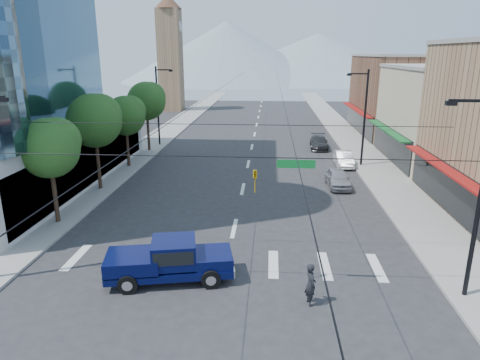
{
  "coord_description": "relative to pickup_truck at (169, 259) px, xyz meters",
  "views": [
    {
      "loc": [
        2.12,
        -18.32,
        10.36
      ],
      "look_at": [
        0.33,
        6.41,
        3.0
      ],
      "focal_mm": 32.0,
      "sensor_mm": 36.0,
      "label": 1
    }
  ],
  "objects": [
    {
      "name": "ground",
      "position": [
        2.52,
        0.4,
        -1.05
      ],
      "size": [
        160.0,
        160.0,
        0.0
      ],
      "primitive_type": "plane",
      "color": "#28282B",
      "rests_on": "ground"
    },
    {
      "name": "sidewalk_left",
      "position": [
        -9.48,
        40.4,
        -0.98
      ],
      "size": [
        4.0,
        120.0,
        0.15
      ],
      "primitive_type": "cube",
      "color": "gray",
      "rests_on": "ground"
    },
    {
      "name": "sidewalk_right",
      "position": [
        14.52,
        40.4,
        -0.98
      ],
      "size": [
        4.0,
        120.0,
        0.15
      ],
      "primitive_type": "cube",
      "color": "gray",
      "rests_on": "ground"
    },
    {
      "name": "shop_mid",
      "position": [
        22.52,
        24.4,
        3.45
      ],
      "size": [
        12.0,
        14.0,
        9.0
      ],
      "primitive_type": "cube",
      "color": "tan",
      "rests_on": "ground"
    },
    {
      "name": "shop_far",
      "position": [
        22.52,
        40.4,
        3.95
      ],
      "size": [
        12.0,
        18.0,
        10.0
      ],
      "primitive_type": "cube",
      "color": "brown",
      "rests_on": "ground"
    },
    {
      "name": "clock_tower",
      "position": [
        -13.98,
        62.4,
        9.59
      ],
      "size": [
        4.8,
        4.8,
        20.4
      ],
      "color": "#8C6B4C",
      "rests_on": "ground"
    },
    {
      "name": "mountain_left",
      "position": [
        -12.48,
        150.4,
        9.95
      ],
      "size": [
        80.0,
        80.0,
        22.0
      ],
      "primitive_type": "cone",
      "color": "gray",
      "rests_on": "ground"
    },
    {
      "name": "mountain_right",
      "position": [
        22.52,
        160.4,
        7.95
      ],
      "size": [
        90.0,
        90.0,
        18.0
      ],
      "primitive_type": "cone",
      "color": "gray",
      "rests_on": "ground"
    },
    {
      "name": "tree_near",
      "position": [
        -8.55,
        6.5,
        3.94
      ],
      "size": [
        3.65,
        3.64,
        6.71
      ],
      "color": "black",
      "rests_on": "ground"
    },
    {
      "name": "tree_midnear",
      "position": [
        -8.55,
        13.5,
        4.54
      ],
      "size": [
        4.09,
        4.09,
        7.52
      ],
      "color": "black",
      "rests_on": "ground"
    },
    {
      "name": "tree_midfar",
      "position": [
        -8.55,
        20.5,
        3.94
      ],
      "size": [
        3.65,
        3.64,
        6.71
      ],
      "color": "black",
      "rests_on": "ground"
    },
    {
      "name": "tree_far",
      "position": [
        -8.55,
        27.5,
        4.54
      ],
      "size": [
        4.09,
        4.09,
        7.52
      ],
      "color": "black",
      "rests_on": "ground"
    },
    {
      "name": "signal_rig",
      "position": [
        2.71,
        -0.6,
        3.59
      ],
      "size": [
        21.8,
        0.2,
        9.0
      ],
      "color": "black",
      "rests_on": "ground"
    },
    {
      "name": "lamp_pole_nw",
      "position": [
        -8.15,
        30.4,
        3.89
      ],
      "size": [
        2.0,
        0.25,
        9.0
      ],
      "color": "black",
      "rests_on": "ground"
    },
    {
      "name": "lamp_pole_ne",
      "position": [
        13.19,
        22.4,
        3.89
      ],
      "size": [
        2.0,
        0.25,
        9.0
      ],
      "color": "black",
      "rests_on": "ground"
    },
    {
      "name": "pickup_truck",
      "position": [
        0.0,
        0.0,
        0.0
      ],
      "size": [
        6.26,
        3.23,
        2.02
      ],
      "rotation": [
        0.0,
        0.0,
        0.2
      ],
      "color": "#080D40",
      "rests_on": "ground"
    },
    {
      "name": "pedestrian",
      "position": [
        6.46,
        -1.6,
        -0.11
      ],
      "size": [
        0.63,
        0.79,
        1.89
      ],
      "primitive_type": "imported",
      "rotation": [
        0.0,
        0.0,
        1.85
      ],
      "color": "black",
      "rests_on": "ground"
    },
    {
      "name": "parked_car_near",
      "position": [
        10.12,
        15.57,
        -0.33
      ],
      "size": [
        1.87,
        4.29,
        1.44
      ],
      "primitive_type": "imported",
      "rotation": [
        0.0,
        0.0,
        0.04
      ],
      "color": "#A0A0A4",
      "rests_on": "ground"
    },
    {
      "name": "parked_car_mid",
      "position": [
        11.64,
        22.34,
        -0.36
      ],
      "size": [
        1.48,
        4.22,
        1.39
      ],
      "primitive_type": "imported",
      "rotation": [
        0.0,
        0.0,
        0.0
      ],
      "color": "white",
      "rests_on": "ground"
    },
    {
      "name": "parked_car_far",
      "position": [
        10.12,
        30.14,
        -0.35
      ],
      "size": [
        2.15,
        4.89,
        1.4
      ],
      "primitive_type": "imported",
      "rotation": [
        0.0,
        0.0,
        -0.04
      ],
      "color": "#2D2D2F",
      "rests_on": "ground"
    }
  ]
}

